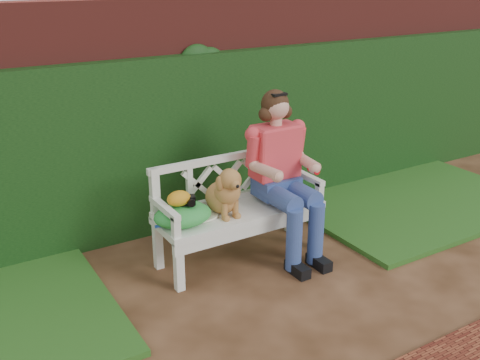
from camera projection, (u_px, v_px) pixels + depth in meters
ground at (277, 302)px, 4.40m from camera, size 60.00×60.00×0.00m
brick_wall at (170, 114)px, 5.53m from camera, size 10.00×0.30×2.20m
ivy_hedge at (180, 144)px, 5.44m from camera, size 10.00×0.18×1.70m
grass_right at (408, 199)px, 6.27m from camera, size 2.60×2.00×0.05m
garden_bench at (240, 233)px, 4.99m from camera, size 1.62×0.71×0.48m
seated_woman at (278, 173)px, 4.98m from camera, size 0.83×0.98×1.50m
dog at (224, 189)px, 4.74m from camera, size 0.32×0.42×0.44m
tennis_racket at (198, 217)px, 4.72m from camera, size 0.63×0.33×0.03m
green_bag at (183, 214)px, 4.59m from camera, size 0.60×0.55×0.17m
camera_item at (188, 200)px, 4.57m from camera, size 0.13×0.11×0.07m
baseball_glove at (179, 198)px, 4.53m from camera, size 0.24×0.21×0.13m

